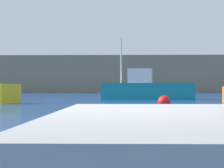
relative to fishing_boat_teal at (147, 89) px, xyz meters
name	(u,v)px	position (x,y,z in m)	size (l,w,h in m)	color
hillside_backdrop	(120,75)	(-2.34, 51.53, 2.87)	(140.00, 16.56, 7.52)	#7F755B
fishing_boat_teal	(147,89)	(0.00, 0.00, 0.00)	(7.89, 3.37, 5.20)	teal
mooring_buoy	(164,102)	(-0.18, -14.30, -0.59)	(0.60, 0.60, 0.60)	red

